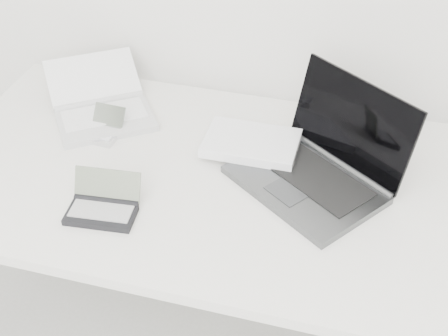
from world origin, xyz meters
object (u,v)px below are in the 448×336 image
(desk, at_px, (239,193))
(palmtop_charcoal, at_px, (103,207))
(laptop_large, at_px, (299,160))
(netbook_open_white, at_px, (102,108))

(desk, xyz_separation_m, palmtop_charcoal, (-0.28, -0.21, 0.06))
(laptop_large, distance_m, netbook_open_white, 0.61)
(netbook_open_white, bearing_deg, desk, -57.18)
(laptop_large, bearing_deg, palmtop_charcoal, -110.82)
(netbook_open_white, bearing_deg, palmtop_charcoal, -101.09)
(desk, bearing_deg, netbook_open_white, 158.48)
(palmtop_charcoal, bearing_deg, desk, 31.01)
(desk, xyz_separation_m, laptop_large, (0.14, 0.07, 0.09))
(netbook_open_white, xyz_separation_m, palmtop_charcoal, (0.18, -0.39, -0.01))
(laptop_large, height_order, netbook_open_white, laptop_large)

